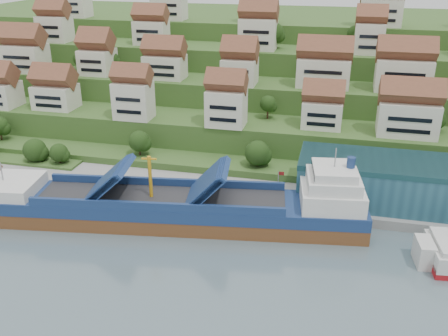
# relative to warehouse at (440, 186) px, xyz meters

# --- Properties ---
(ground) EXTENTS (300.00, 300.00, 0.00)m
(ground) POSITION_rel_warehouse_xyz_m (-52.00, -17.00, -7.20)
(ground) COLOR slate
(ground) RESTS_ON ground
(quay) EXTENTS (180.00, 14.00, 2.20)m
(quay) POSITION_rel_warehouse_xyz_m (-32.00, -2.00, -6.10)
(quay) COLOR gray
(quay) RESTS_ON ground
(hillside) EXTENTS (260.00, 128.00, 31.00)m
(hillside) POSITION_rel_warehouse_xyz_m (-52.00, 86.55, 3.46)
(hillside) COLOR #2D4C1E
(hillside) RESTS_ON ground
(hillside_village) EXTENTS (154.43, 63.03, 28.58)m
(hillside_village) POSITION_rel_warehouse_xyz_m (-49.40, 42.93, 16.95)
(hillside_village) COLOR silver
(hillside_village) RESTS_ON ground
(hillside_trees) EXTENTS (140.09, 62.46, 30.37)m
(hillside_trees) POSITION_rel_warehouse_xyz_m (-63.37, 23.33, 7.46)
(hillside_trees) COLOR #244216
(hillside_trees) RESTS_ON ground
(warehouse) EXTENTS (60.00, 15.00, 10.00)m
(warehouse) POSITION_rel_warehouse_xyz_m (0.00, 0.00, 0.00)
(warehouse) COLOR #265669
(warehouse) RESTS_ON quay
(flagpole) EXTENTS (1.28, 0.16, 8.00)m
(flagpole) POSITION_rel_warehouse_xyz_m (-33.89, -7.00, -0.32)
(flagpole) COLOR gray
(flagpole) RESTS_ON quay
(cargo_ship) EXTENTS (82.22, 24.06, 18.06)m
(cargo_ship) POSITION_rel_warehouse_xyz_m (-53.16, -15.78, -3.79)
(cargo_ship) COLOR brown
(cargo_ship) RESTS_ON ground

